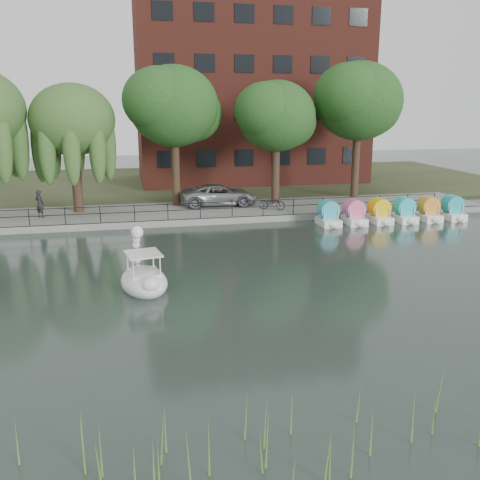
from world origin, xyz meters
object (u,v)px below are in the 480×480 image
object	(u,v)px
bicycle	(272,202)
pedestrian	(40,202)
swan_boat	(144,276)
minivan	(219,193)

from	to	relation	value
bicycle	pedestrian	distance (m)	14.77
bicycle	pedestrian	size ratio (longest dim) A/B	0.87
swan_boat	pedestrian	bearing A→B (deg)	102.99
bicycle	swan_boat	world-z (taller)	swan_boat
bicycle	swan_boat	bearing A→B (deg)	171.26
pedestrian	bicycle	bearing A→B (deg)	-147.25
minivan	bicycle	xyz separation A→B (m)	(3.17, -2.30, -0.34)
pedestrian	swan_boat	bearing A→B (deg)	148.22
pedestrian	minivan	bearing A→B (deg)	-136.60
minivan	swan_boat	bearing A→B (deg)	160.46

